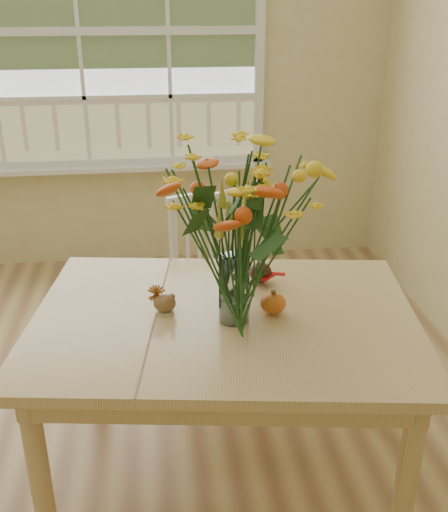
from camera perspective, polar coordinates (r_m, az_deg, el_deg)
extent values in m
cube|color=#9B704B|center=(2.55, -15.53, -21.55)|extent=(4.00, 4.50, 0.01)
cube|color=#D4C587|center=(4.06, -13.39, 17.32)|extent=(4.00, 0.02, 2.70)
cube|color=silver|center=(4.03, -13.70, 20.11)|extent=(2.20, 0.00, 1.60)
cube|color=white|center=(4.12, -12.61, 8.08)|extent=(2.42, 0.12, 0.03)
cube|color=tan|center=(2.14, 0.06, -6.09)|extent=(1.48, 1.15, 0.04)
cube|color=tan|center=(2.18, 0.06, -7.69)|extent=(1.34, 1.01, 0.10)
cylinder|color=tan|center=(2.14, -17.12, -19.48)|extent=(0.07, 0.07, 0.69)
cylinder|color=tan|center=(2.74, -12.28, -8.26)|extent=(0.07, 0.07, 0.69)
cylinder|color=tan|center=(2.12, 16.97, -20.00)|extent=(0.07, 0.07, 0.69)
cylinder|color=tan|center=(2.72, 12.85, -8.53)|extent=(0.07, 0.07, 0.69)
cube|color=white|center=(2.83, -0.55, -4.56)|extent=(0.45, 0.44, 0.05)
cube|color=white|center=(2.87, -1.22, 1.10)|extent=(0.42, 0.08, 0.47)
cylinder|color=white|center=(2.80, -3.17, -10.35)|extent=(0.03, 0.03, 0.41)
cylinder|color=white|center=(3.05, -4.10, -7.20)|extent=(0.03, 0.03, 0.41)
cylinder|color=white|center=(2.85, 3.30, -9.58)|extent=(0.03, 0.03, 0.41)
cylinder|color=white|center=(3.10, 1.82, -6.56)|extent=(0.03, 0.03, 0.41)
cylinder|color=white|center=(2.05, 0.96, -3.16)|extent=(0.11, 0.11, 0.24)
ellipsoid|color=orange|center=(2.13, 4.69, -4.58)|extent=(0.09, 0.09, 0.07)
cylinder|color=#CCB78C|center=(2.15, -5.63, -5.32)|extent=(0.06, 0.06, 0.01)
ellipsoid|color=brown|center=(2.13, -5.67, -4.48)|extent=(0.09, 0.07, 0.07)
ellipsoid|color=#38160F|center=(2.34, 3.51, -1.67)|extent=(0.09, 0.09, 0.08)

